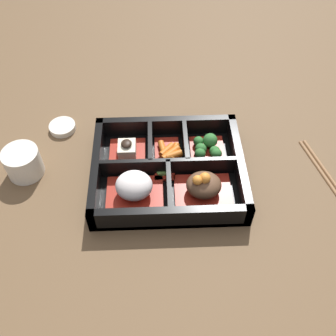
{
  "coord_description": "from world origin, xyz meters",
  "views": [
    {
      "loc": [
        0.02,
        0.46,
        0.58
      ],
      "look_at": [
        0.0,
        0.0,
        0.03
      ],
      "focal_mm": 42.0,
      "sensor_mm": 36.0,
      "label": 1
    }
  ],
  "objects_px": {
    "tea_cup": "(23,162)",
    "sauce_dish": "(62,127)",
    "chopsticks": "(329,178)",
    "bowl_rice": "(134,187)"
  },
  "relations": [
    {
      "from": "tea_cup",
      "to": "sauce_dish",
      "type": "height_order",
      "value": "tea_cup"
    },
    {
      "from": "chopsticks",
      "to": "sauce_dish",
      "type": "distance_m",
      "value": 0.54
    },
    {
      "from": "tea_cup",
      "to": "sauce_dish",
      "type": "distance_m",
      "value": 0.13
    },
    {
      "from": "chopsticks",
      "to": "sauce_dish",
      "type": "bearing_deg",
      "value": -16.55
    },
    {
      "from": "bowl_rice",
      "to": "sauce_dish",
      "type": "height_order",
      "value": "bowl_rice"
    },
    {
      "from": "tea_cup",
      "to": "sauce_dish",
      "type": "bearing_deg",
      "value": -115.15
    },
    {
      "from": "tea_cup",
      "to": "chopsticks",
      "type": "height_order",
      "value": "tea_cup"
    },
    {
      "from": "bowl_rice",
      "to": "tea_cup",
      "type": "bearing_deg",
      "value": -18.51
    },
    {
      "from": "tea_cup",
      "to": "chopsticks",
      "type": "relative_size",
      "value": 0.33
    },
    {
      "from": "bowl_rice",
      "to": "sauce_dish",
      "type": "distance_m",
      "value": 0.24
    }
  ]
}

